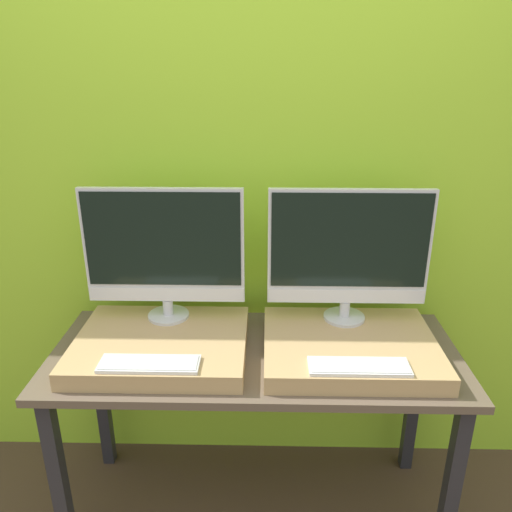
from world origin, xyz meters
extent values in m
cube|color=#9ED12D|center=(0.00, 0.69, 1.30)|extent=(8.00, 0.04, 2.60)
cube|color=brown|center=(0.00, 0.31, 0.75)|extent=(1.52, 0.62, 0.03)
cube|color=#232328|center=(-0.70, 0.06, 0.37)|extent=(0.05, 0.05, 0.74)
cube|color=#232328|center=(0.70, 0.06, 0.37)|extent=(0.05, 0.05, 0.74)
cube|color=#232328|center=(-0.70, 0.56, 0.37)|extent=(0.05, 0.05, 0.74)
cube|color=#232328|center=(0.70, 0.56, 0.37)|extent=(0.05, 0.05, 0.74)
cube|color=tan|center=(-0.35, 0.29, 0.80)|extent=(0.62, 0.50, 0.07)
cylinder|color=silver|center=(-0.35, 0.45, 0.84)|extent=(0.16, 0.16, 0.01)
cylinder|color=silver|center=(-0.35, 0.45, 0.88)|extent=(0.04, 0.04, 0.06)
cube|color=silver|center=(-0.35, 0.45, 1.13)|extent=(0.60, 0.02, 0.45)
cube|color=black|center=(-0.35, 0.44, 1.16)|extent=(0.58, 0.00, 0.36)
cube|color=silver|center=(-0.35, 0.44, 0.94)|extent=(0.60, 0.00, 0.06)
cube|color=silver|center=(-0.35, 0.11, 0.84)|extent=(0.33, 0.10, 0.01)
cube|color=silver|center=(-0.35, 0.11, 0.85)|extent=(0.32, 0.09, 0.00)
cube|color=tan|center=(0.35, 0.29, 0.80)|extent=(0.62, 0.50, 0.07)
cylinder|color=silver|center=(0.35, 0.45, 0.84)|extent=(0.16, 0.16, 0.01)
cylinder|color=silver|center=(0.35, 0.45, 0.88)|extent=(0.04, 0.04, 0.06)
cube|color=silver|center=(0.35, 0.45, 1.13)|extent=(0.60, 0.02, 0.45)
cube|color=black|center=(0.35, 0.44, 1.16)|extent=(0.58, 0.00, 0.36)
cube|color=silver|center=(0.35, 0.44, 0.94)|extent=(0.60, 0.00, 0.06)
cube|color=silver|center=(0.35, 0.11, 0.84)|extent=(0.33, 0.10, 0.01)
cube|color=silver|center=(0.35, 0.11, 0.85)|extent=(0.32, 0.09, 0.00)
camera|label=1|loc=(0.04, -1.30, 1.77)|focal=35.00mm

